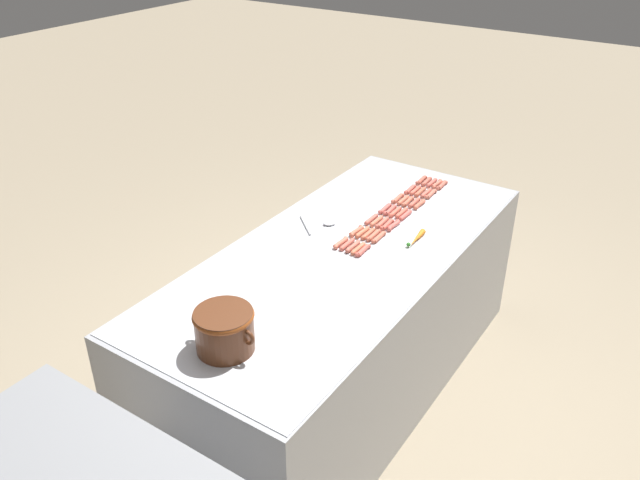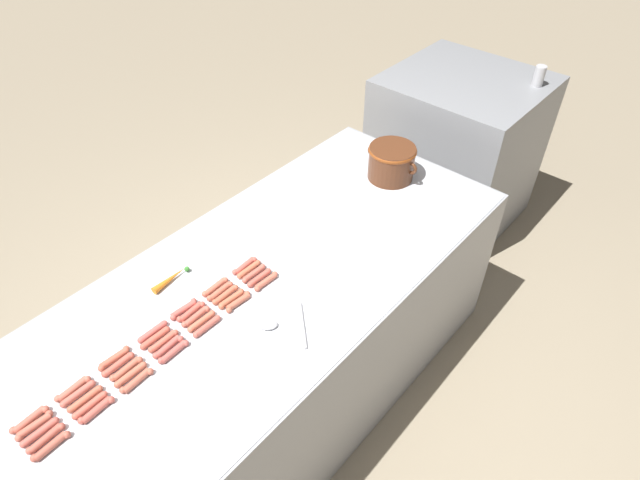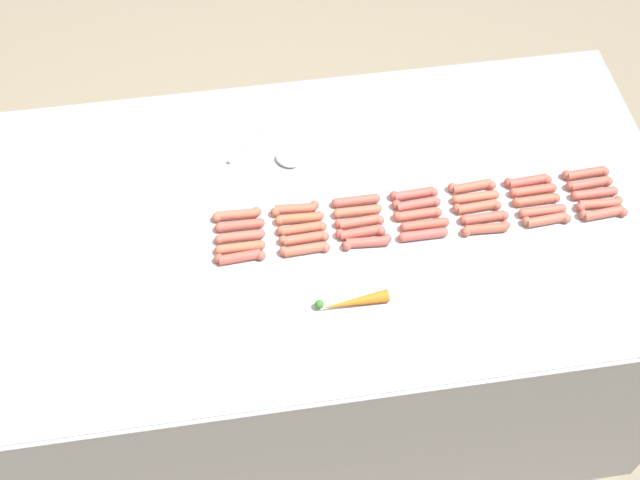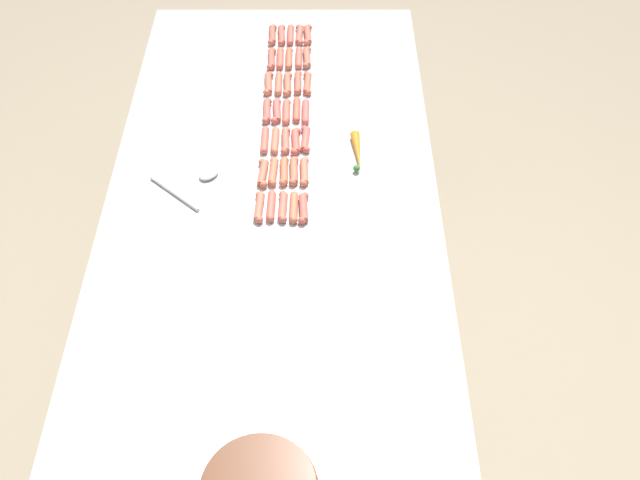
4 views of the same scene
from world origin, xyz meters
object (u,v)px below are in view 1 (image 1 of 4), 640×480
(hot_dog_7, at_px, (437,184))
(hot_dog_18, at_px, (382,223))
(hot_dog_11, at_px, (387,225))
(hot_dog_14, at_px, (432,183))
(hot_dog_2, at_px, (419,204))
(hot_dog_22, at_px, (415,190))
(hot_dog_15, at_px, (420,192))
(hot_dog_25, at_px, (376,221))
(hot_dog_24, at_px, (390,210))
(hot_dog_31, at_px, (385,209))
(hot_dog_0, at_px, (442,185))
(hot_dog_9, at_px, (414,203))
(hot_dog_30, at_px, (398,198))
(hot_dog_12, at_px, (373,235))
(hot_dog_5, at_px, (379,237))
(hot_dog_16, at_px, (408,202))
(hot_dog_32, at_px, (371,219))
(hot_dog_21, at_px, (426,182))
(hot_dog_28, at_px, (421,180))
(hot_dog_29, at_px, (410,189))
(hot_dog_34, at_px, (341,243))
(hot_dog_6, at_px, (363,250))
(hot_dog_20, at_px, (353,247))
(bean_pot, at_px, (224,328))
(hot_dog_17, at_px, (395,212))
(hot_dog_23, at_px, (403,200))
(hot_dog_3, at_px, (406,215))
(hot_dog_33, at_px, (356,231))
(serving_spoon, at_px, (321,224))
(hot_dog_19, at_px, (368,234))
(hot_dog_27, at_px, (347,244))
(hot_dog_1, at_px, (431,194))
(hot_dog_26, at_px, (362,232))
(carrot, at_px, (416,238))
(hot_dog_8, at_px, (426,193))
(hot_dog_10, at_px, (402,213))

(hot_dog_7, xyz_separation_m, hot_dog_18, (0.03, 0.64, 0.00))
(hot_dog_11, relative_size, hot_dog_14, 1.00)
(hot_dog_2, relative_size, hot_dog_22, 1.00)
(hot_dog_15, height_order, hot_dog_25, same)
(hot_dog_24, height_order, hot_dog_31, same)
(hot_dog_0, height_order, hot_dog_9, same)
(hot_dog_0, relative_size, hot_dog_30, 1.00)
(hot_dog_0, bearing_deg, hot_dog_12, 87.39)
(hot_dog_5, distance_m, hot_dog_30, 0.49)
(hot_dog_14, bearing_deg, hot_dog_16, 89.57)
(hot_dog_12, bearing_deg, hot_dog_32, -56.69)
(hot_dog_7, relative_size, hot_dog_21, 1.00)
(hot_dog_30, bearing_deg, hot_dog_28, -90.17)
(hot_dog_29, bearing_deg, hot_dog_11, 101.98)
(hot_dog_7, relative_size, hot_dog_12, 1.00)
(hot_dog_16, height_order, hot_dog_34, same)
(hot_dog_6, bearing_deg, hot_dog_20, -5.16)
(hot_dog_32, distance_m, bean_pot, 1.29)
(hot_dog_17, xyz_separation_m, hot_dog_30, (0.07, -0.16, 0.00))
(hot_dog_23, xyz_separation_m, bean_pot, (-0.03, 1.60, 0.09))
(bean_pot, bearing_deg, hot_dog_32, -87.38)
(hot_dog_3, height_order, hot_dog_20, same)
(hot_dog_12, relative_size, hot_dog_20, 1.00)
(hot_dog_20, distance_m, hot_dog_31, 0.48)
(hot_dog_16, xyz_separation_m, hot_dog_31, (0.07, 0.16, 0.00))
(hot_dog_20, bearing_deg, hot_dog_33, -65.60)
(hot_dog_30, relative_size, hot_dog_32, 1.00)
(hot_dog_7, bearing_deg, hot_dog_21, 2.30)
(hot_dog_16, xyz_separation_m, serving_spoon, (0.27, 0.50, -0.00))
(hot_dog_21, distance_m, hot_dog_25, 0.63)
(hot_dog_18, xyz_separation_m, hot_dog_19, (0.00, 0.15, 0.00))
(hot_dog_29, bearing_deg, hot_dog_24, 95.44)
(hot_dog_6, xyz_separation_m, hot_dog_22, (0.10, -0.79, 0.00))
(hot_dog_19, relative_size, hot_dog_31, 1.00)
(hot_dog_16, height_order, hot_dog_17, same)
(hot_dog_11, relative_size, hot_dog_27, 1.00)
(hot_dog_17, relative_size, hot_dog_27, 1.00)
(hot_dog_15, height_order, serving_spoon, hot_dog_15)
(hot_dog_1, bearing_deg, hot_dog_23, 58.15)
(hot_dog_26, relative_size, carrot, 0.72)
(hot_dog_0, xyz_separation_m, hot_dog_32, (0.14, 0.63, 0.00))
(hot_dog_5, bearing_deg, hot_dog_15, -84.00)
(hot_dog_8, distance_m, hot_dog_11, 0.48)
(hot_dog_8, bearing_deg, hot_dog_6, 92.07)
(hot_dog_0, xyz_separation_m, hot_dog_27, (0.10, 0.94, 0.00))
(hot_dog_25, distance_m, hot_dog_30, 0.32)
(hot_dog_2, bearing_deg, hot_dog_10, 76.86)
(hot_dog_3, height_order, hot_dog_23, same)
(hot_dog_10, bearing_deg, hot_dog_29, -71.83)
(hot_dog_32, bearing_deg, hot_dog_26, 102.16)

